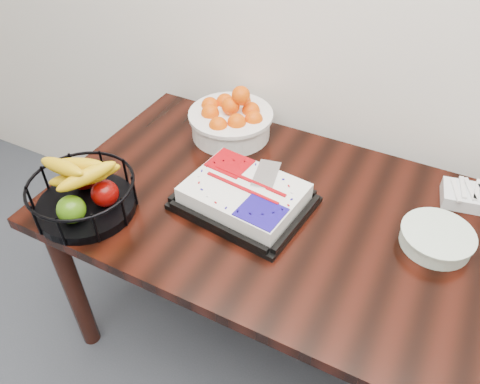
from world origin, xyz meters
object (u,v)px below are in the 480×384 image
at_px(cake_tray, 244,196).
at_px(fruit_basket, 83,193).
at_px(tangerine_bowl, 231,115).
at_px(plate_stack, 436,238).
at_px(table, 320,241).

relative_size(cake_tray, fruit_basket, 1.32).
bearing_deg(fruit_basket, tangerine_bowl, 70.39).
xyz_separation_m(cake_tray, plate_stack, (0.59, 0.11, -0.01)).
distance_m(table, tangerine_bowl, 0.60).
bearing_deg(fruit_basket, cake_tray, 30.09).
bearing_deg(cake_tray, tangerine_bowl, 124.31).
xyz_separation_m(table, cake_tray, (-0.26, -0.04, 0.12)).
distance_m(fruit_basket, plate_stack, 1.09).
distance_m(cake_tray, fruit_basket, 0.51).
xyz_separation_m(fruit_basket, plate_stack, (1.03, 0.36, -0.05)).
height_order(cake_tray, tangerine_bowl, tangerine_bowl).
bearing_deg(fruit_basket, plate_stack, 19.39).
distance_m(tangerine_bowl, fruit_basket, 0.63).
relative_size(table, plate_stack, 8.32).
xyz_separation_m(table, plate_stack, (0.33, 0.06, 0.11)).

